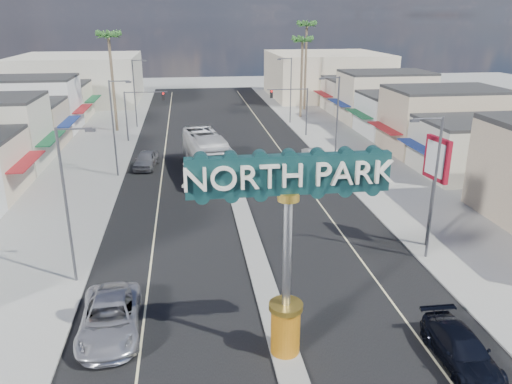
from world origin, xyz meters
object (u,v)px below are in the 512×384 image
object	(u,v)px
palm_right_far	(307,29)
suv_left	(110,318)
streetlight_r_mid	(336,118)
streetlight_r_far	(290,87)
suv_right	(461,349)
car_parked_left	(146,160)
streetlight_l_mid	(115,124)
streetlight_r_near	(432,182)
traffic_signal_left	(141,106)
palm_left_far	(109,40)
car_parked_right	(316,157)
streetlight_l_far	(136,90)
traffic_signal_right	(293,103)
palm_right_mid	(303,44)
gateway_sign	(288,234)
streetlight_l_near	(69,199)
bank_pylon_sign	(436,165)
city_bus	(208,155)

from	to	relation	value
palm_right_far	suv_left	bearing A→B (deg)	-111.85
streetlight_r_mid	palm_right_far	size ratio (longest dim) A/B	0.64
streetlight_r_far	suv_left	bearing A→B (deg)	-111.27
suv_right	car_parked_left	distance (m)	35.93
streetlight_l_mid	streetlight_r_near	bearing A→B (deg)	-43.79
streetlight_l_mid	traffic_signal_left	bearing A→B (deg)	84.90
palm_left_far	car_parked_right	size ratio (longest dim) A/B	2.81
traffic_signal_left	suv_right	bearing A→B (deg)	-69.14
streetlight_l_far	traffic_signal_right	bearing A→B (deg)	-22.20
streetlight_r_near	streetlight_l_mid	bearing A→B (deg)	136.21
palm_right_mid	suv_right	world-z (taller)	palm_right_mid
gateway_sign	streetlight_l_far	xyz separation A→B (m)	(-10.43, 50.02, -0.86)
traffic_signal_left	streetlight_r_near	xyz separation A→B (m)	(19.62, -33.99, 0.79)
streetlight_r_mid	streetlight_l_near	bearing A→B (deg)	-136.21
traffic_signal_left	palm_right_mid	bearing A→B (deg)	28.42
bank_pylon_sign	car_parked_left	bearing A→B (deg)	124.37
streetlight_r_mid	bank_pylon_sign	xyz separation A→B (m)	(1.00, -18.38, 0.53)
streetlight_l_mid	streetlight_r_mid	xyz separation A→B (m)	(20.87, 0.00, 0.00)
traffic_signal_left	city_bus	xyz separation A→B (m)	(7.18, -14.34, -2.44)
traffic_signal_right	car_parked_right	xyz separation A→B (m)	(-0.18, -12.59, -3.51)
streetlight_l_near	palm_left_far	distance (m)	40.59
streetlight_r_far	palm_right_mid	world-z (taller)	palm_right_mid
streetlight_r_near	bank_pylon_sign	xyz separation A→B (m)	(1.00, 1.62, 0.53)
traffic_signal_right	palm_left_far	distance (m)	24.09
streetlight_l_near	bank_pylon_sign	world-z (taller)	streetlight_l_near
traffic_signal_left	traffic_signal_right	bearing A→B (deg)	0.00
traffic_signal_right	palm_left_far	bearing A→B (deg)	164.85
streetlight_l_mid	car_parked_right	xyz separation A→B (m)	(19.43, 1.41, -4.30)
gateway_sign	palm_right_mid	xyz separation A→B (m)	(13.00, 54.02, 4.67)
traffic_signal_left	suv_right	world-z (taller)	traffic_signal_left
traffic_signal_left	palm_left_far	distance (m)	10.14
gateway_sign	streetlight_r_near	world-z (taller)	gateway_sign
car_parked_left	city_bus	size ratio (longest dim) A/B	0.37
streetlight_r_near	streetlight_r_mid	xyz separation A→B (m)	(0.00, 20.00, 0.00)
streetlight_l_far	streetlight_r_mid	distance (m)	30.32
palm_right_far	suv_left	size ratio (longest dim) A/B	2.35
gateway_sign	suv_right	size ratio (longest dim) A/B	1.83
car_parked_left	car_parked_right	size ratio (longest dim) A/B	1.05
gateway_sign	streetlight_r_near	bearing A→B (deg)	37.55
streetlight_l_near	car_parked_right	size ratio (longest dim) A/B	1.93
bank_pylon_sign	streetlight_l_near	bearing A→B (deg)	175.75
palm_right_mid	car_parked_left	world-z (taller)	palm_right_mid
streetlight_r_near	palm_right_mid	world-z (taller)	palm_right_mid
traffic_signal_right	streetlight_r_mid	bearing A→B (deg)	-84.90
streetlight_r_mid	car_parked_left	bearing A→B (deg)	171.80
streetlight_l_near	bank_pylon_sign	distance (m)	21.93
streetlight_r_mid	suv_left	xyz separation A→B (m)	(-18.40, -25.27, -4.23)
palm_right_mid	car_parked_left	distance (m)	32.94
traffic_signal_right	suv_right	bearing A→B (deg)	-92.25
suv_left	traffic_signal_right	bearing A→B (deg)	63.74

